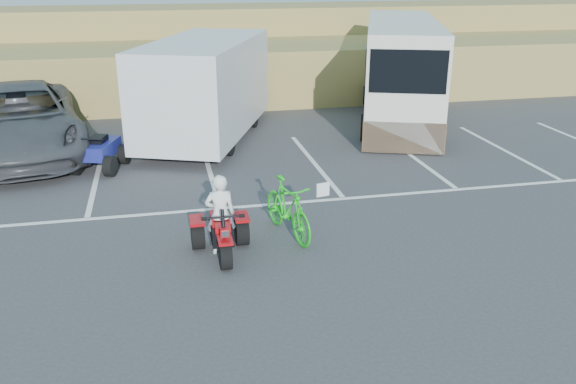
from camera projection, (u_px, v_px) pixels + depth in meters
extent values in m
plane|color=#38383A|center=(236.00, 260.00, 10.60)|extent=(100.00, 100.00, 0.00)
cube|color=white|center=(97.00, 177.00, 14.64)|extent=(0.12, 5.00, 0.01)
cube|color=white|center=(209.00, 170.00, 15.17)|extent=(0.12, 5.00, 0.01)
cube|color=white|center=(314.00, 163.00, 15.70)|extent=(0.12, 5.00, 0.01)
cube|color=white|center=(412.00, 156.00, 16.24)|extent=(0.12, 5.00, 0.01)
cube|color=white|center=(504.00, 150.00, 16.77)|extent=(0.12, 5.00, 0.01)
cube|color=white|center=(221.00, 208.00, 12.79)|extent=(28.00, 0.12, 0.01)
cube|color=olive|center=(186.00, 71.00, 23.04)|extent=(40.00, 6.00, 2.00)
cube|color=olive|center=(180.00, 34.00, 25.89)|extent=(40.00, 4.00, 2.20)
imported|color=white|center=(220.00, 214.00, 10.63)|extent=(0.53, 0.35, 1.46)
imported|color=#14BF19|center=(288.00, 208.00, 11.35)|extent=(0.94, 1.91, 1.10)
imported|color=#414348|center=(20.00, 120.00, 16.17)|extent=(4.27, 7.03, 1.82)
cube|color=silver|center=(205.00, 85.00, 17.32)|extent=(4.49, 6.54, 2.53)
cylinder|color=black|center=(207.00, 127.00, 17.75)|extent=(2.33, 1.48, 0.71)
cube|color=silver|center=(400.00, 69.00, 19.75)|extent=(4.92, 8.80, 3.09)
cube|color=brown|center=(398.00, 103.00, 20.14)|extent=(4.96, 8.81, 0.86)
cube|color=black|center=(408.00, 72.00, 15.53)|extent=(1.86, 0.68, 1.12)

